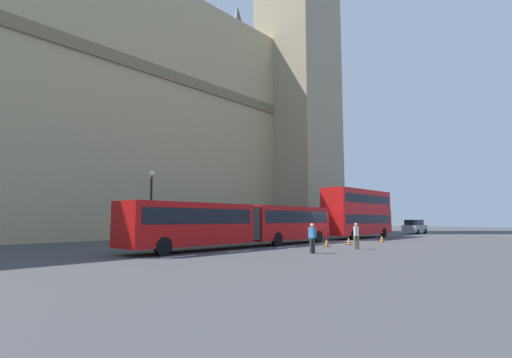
% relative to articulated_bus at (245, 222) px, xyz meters
% --- Properties ---
extents(ground_plane, '(160.00, 160.00, 0.00)m').
position_rel_articulated_bus_xyz_m(ground_plane, '(7.80, -1.99, -1.75)').
color(ground_plane, '#424244').
extents(lane_centre_marking, '(25.20, 0.16, 0.01)m').
position_rel_articulated_bus_xyz_m(lane_centre_marking, '(4.46, -1.99, -1.74)').
color(lane_centre_marking, silver).
rests_on(lane_centre_marking, ground_plane).
extents(parliament_facade, '(55.81, 6.22, 34.21)m').
position_rel_articulated_bus_xyz_m(parliament_facade, '(-5.98, 18.00, 12.57)').
color(parliament_facade, tan).
rests_on(parliament_facade, ground_plane).
extents(articulated_bus, '(18.25, 2.54, 2.90)m').
position_rel_articulated_bus_xyz_m(articulated_bus, '(0.00, 0.00, 0.00)').
color(articulated_bus, '#B20F0F').
rests_on(articulated_bus, ground_plane).
extents(double_decker_bus, '(10.71, 2.54, 4.90)m').
position_rel_articulated_bus_xyz_m(double_decker_bus, '(16.97, 0.00, 0.96)').
color(double_decker_bus, red).
rests_on(double_decker_bus, ground_plane).
extents(sedan_lead, '(4.40, 1.86, 1.85)m').
position_rel_articulated_bus_xyz_m(sedan_lead, '(32.31, -0.26, -0.83)').
color(sedan_lead, gray).
rests_on(sedan_lead, ground_plane).
extents(traffic_cone_west, '(0.36, 0.36, 0.58)m').
position_rel_articulated_bus_xyz_m(traffic_cone_west, '(4.32, -3.90, -1.46)').
color(traffic_cone_west, black).
rests_on(traffic_cone_west, ground_plane).
extents(traffic_cone_middle, '(0.36, 0.36, 0.58)m').
position_rel_articulated_bus_xyz_m(traffic_cone_middle, '(7.12, -4.13, -1.46)').
color(traffic_cone_middle, black).
rests_on(traffic_cone_middle, ground_plane).
extents(traffic_cone_east, '(0.36, 0.36, 0.58)m').
position_rel_articulated_bus_xyz_m(traffic_cone_east, '(12.24, -4.49, -1.46)').
color(traffic_cone_east, black).
rests_on(traffic_cone_east, ground_plane).
extents(street_lamp, '(0.44, 0.44, 5.27)m').
position_rel_articulated_bus_xyz_m(street_lamp, '(-4.60, 4.51, 1.31)').
color(street_lamp, black).
rests_on(street_lamp, ground_plane).
extents(pedestrian_near_cones, '(0.36, 0.44, 1.69)m').
position_rel_articulated_bus_xyz_m(pedestrian_near_cones, '(-0.81, -6.11, -0.83)').
color(pedestrian_near_cones, '#333333').
rests_on(pedestrian_near_cones, ground_plane).
extents(pedestrian_by_kerb, '(0.46, 0.44, 1.69)m').
position_rel_articulated_bus_xyz_m(pedestrian_by_kerb, '(3.57, -6.58, -0.83)').
color(pedestrian_by_kerb, '#726651').
rests_on(pedestrian_by_kerb, ground_plane).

